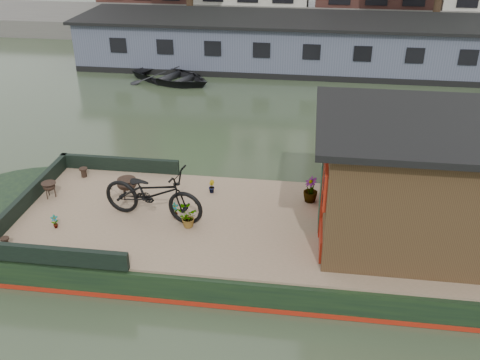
# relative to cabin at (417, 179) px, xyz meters

# --- Properties ---
(ground) EXTENTS (120.00, 120.00, 0.00)m
(ground) POSITION_rel_cabin_xyz_m (-2.19, 0.00, -1.88)
(ground) COLOR #242F1E
(ground) RESTS_ON ground
(houseboat_hull) EXTENTS (14.01, 4.02, 0.60)m
(houseboat_hull) POSITION_rel_cabin_xyz_m (-3.52, 0.00, -1.60)
(houseboat_hull) COLOR black
(houseboat_hull) RESTS_ON ground
(houseboat_deck) EXTENTS (11.80, 3.80, 0.05)m
(houseboat_deck) POSITION_rel_cabin_xyz_m (-2.19, 0.00, -1.25)
(houseboat_deck) COLOR #866A53
(houseboat_deck) RESTS_ON houseboat_hull
(bow_bulwark) EXTENTS (3.00, 4.00, 0.35)m
(bow_bulwark) POSITION_rel_cabin_xyz_m (-7.25, 0.00, -1.05)
(bow_bulwark) COLOR black
(bow_bulwark) RESTS_ON houseboat_deck
(cabin) EXTENTS (4.00, 3.50, 2.42)m
(cabin) POSITION_rel_cabin_xyz_m (0.00, 0.00, 0.00)
(cabin) COLOR #332113
(cabin) RESTS_ON houseboat_deck
(bicycle) EXTENTS (2.33, 1.18, 1.17)m
(bicycle) POSITION_rel_cabin_xyz_m (-5.22, -0.10, -0.64)
(bicycle) COLOR black
(bicycle) RESTS_ON houseboat_deck
(potted_plant_a) EXTENTS (0.21, 0.17, 0.34)m
(potted_plant_a) POSITION_rel_cabin_xyz_m (-4.80, -0.05, -1.06)
(potted_plant_a) COLOR brown
(potted_plant_a) RESTS_ON houseboat_deck
(potted_plant_b) EXTENTS (0.19, 0.20, 0.30)m
(potted_plant_b) POSITION_rel_cabin_xyz_m (-4.23, 1.13, -1.08)
(potted_plant_b) COLOR maroon
(potted_plant_b) RESTS_ON houseboat_deck
(potted_plant_c) EXTENTS (0.41, 0.36, 0.44)m
(potted_plant_c) POSITION_rel_cabin_xyz_m (-4.46, -0.37, -1.01)
(potted_plant_c) COLOR brown
(potted_plant_c) RESTS_ON houseboat_deck
(potted_plant_d) EXTENTS (0.44, 0.44, 0.58)m
(potted_plant_d) POSITION_rel_cabin_xyz_m (-1.99, 1.03, -0.94)
(potted_plant_d) COLOR #9C532A
(potted_plant_d) RESTS_ON houseboat_deck
(potted_plant_e) EXTENTS (0.19, 0.18, 0.30)m
(potted_plant_e) POSITION_rel_cabin_xyz_m (-7.12, -0.78, -1.08)
(potted_plant_e) COLOR #9D372E
(potted_plant_e) RESTS_ON houseboat_deck
(brazier_front) EXTENTS (0.50, 0.50, 0.47)m
(brazier_front) POSITION_rel_cabin_xyz_m (-6.05, 0.65, -1.00)
(brazier_front) COLOR black
(brazier_front) RESTS_ON houseboat_deck
(brazier_rear) EXTENTS (0.40, 0.40, 0.37)m
(brazier_rear) POSITION_rel_cabin_xyz_m (-7.79, 0.41, -1.04)
(brazier_rear) COLOR black
(brazier_rear) RESTS_ON houseboat_deck
(bollard_port) EXTENTS (0.20, 0.20, 0.23)m
(bollard_port) POSITION_rel_cabin_xyz_m (-7.43, 1.47, -1.11)
(bollard_port) COLOR black
(bollard_port) RESTS_ON houseboat_deck
(bollard_stbd) EXTENTS (0.17, 0.17, 0.19)m
(bollard_stbd) POSITION_rel_cabin_xyz_m (-7.79, -1.53, -1.13)
(bollard_stbd) COLOR black
(bollard_stbd) RESTS_ON houseboat_deck
(dinghy) EXTENTS (4.21, 3.73, 0.72)m
(dinghy) POSITION_rel_cabin_xyz_m (-7.72, 11.11, -1.52)
(dinghy) COLOR black
(dinghy) RESTS_ON ground
(far_houseboat) EXTENTS (20.40, 4.40, 2.11)m
(far_houseboat) POSITION_rel_cabin_xyz_m (-2.19, 14.00, -0.91)
(far_houseboat) COLOR #444A5B
(far_houseboat) RESTS_ON ground
(quay) EXTENTS (60.00, 6.00, 0.90)m
(quay) POSITION_rel_cabin_xyz_m (-2.19, 20.50, -1.43)
(quay) COLOR #47443F
(quay) RESTS_ON ground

